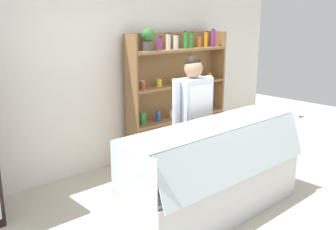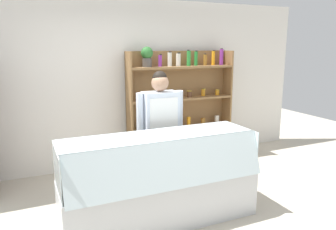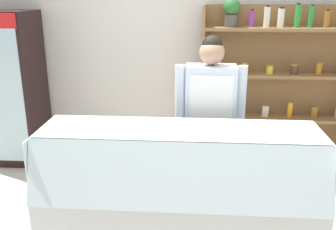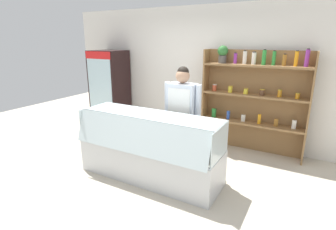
{
  "view_description": "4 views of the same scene",
  "coord_description": "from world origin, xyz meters",
  "px_view_note": "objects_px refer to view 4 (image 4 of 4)",
  "views": [
    {
      "loc": [
        -3.04,
        -2.4,
        2.05
      ],
      "look_at": [
        -0.29,
        0.62,
        1.02
      ],
      "focal_mm": 40.0,
      "sensor_mm": 36.0,
      "label": 1
    },
    {
      "loc": [
        -1.49,
        -3.17,
        1.97
      ],
      "look_at": [
        0.13,
        0.46,
        1.12
      ],
      "focal_mm": 35.0,
      "sensor_mm": 36.0,
      "label": 2
    },
    {
      "loc": [
        -0.07,
        -2.67,
        2.0
      ],
      "look_at": [
        -0.29,
        0.47,
        0.97
      ],
      "focal_mm": 40.0,
      "sensor_mm": 36.0,
      "label": 3
    },
    {
      "loc": [
        1.86,
        -3.04,
        2.07
      ],
      "look_at": [
        -0.17,
        0.57,
        0.86
      ],
      "focal_mm": 28.0,
      "sensor_mm": 36.0,
      "label": 4
    }
  ],
  "objects_px": {
    "shelving_unit": "(252,96)",
    "deli_display_case": "(150,158)",
    "drinks_fridge": "(110,90)",
    "shop_clerk": "(182,109)"
  },
  "relations": [
    {
      "from": "shelving_unit",
      "to": "deli_display_case",
      "type": "distance_m",
      "value": 2.21
    },
    {
      "from": "shelving_unit",
      "to": "deli_display_case",
      "type": "relative_size",
      "value": 0.89
    },
    {
      "from": "deli_display_case",
      "to": "drinks_fridge",
      "type": "bearing_deg",
      "value": 143.51
    },
    {
      "from": "shelving_unit",
      "to": "shop_clerk",
      "type": "xyz_separation_m",
      "value": [
        -0.83,
        -1.19,
        -0.08
      ]
    },
    {
      "from": "shop_clerk",
      "to": "shelving_unit",
      "type": "bearing_deg",
      "value": 54.94
    },
    {
      "from": "shelving_unit",
      "to": "shop_clerk",
      "type": "bearing_deg",
      "value": -125.06
    },
    {
      "from": "deli_display_case",
      "to": "shop_clerk",
      "type": "xyz_separation_m",
      "value": [
        0.25,
        0.58,
        0.67
      ]
    },
    {
      "from": "drinks_fridge",
      "to": "deli_display_case",
      "type": "relative_size",
      "value": 0.83
    },
    {
      "from": "shop_clerk",
      "to": "drinks_fridge",
      "type": "bearing_deg",
      "value": 157.26
    },
    {
      "from": "shop_clerk",
      "to": "deli_display_case",
      "type": "bearing_deg",
      "value": -113.72
    }
  ]
}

